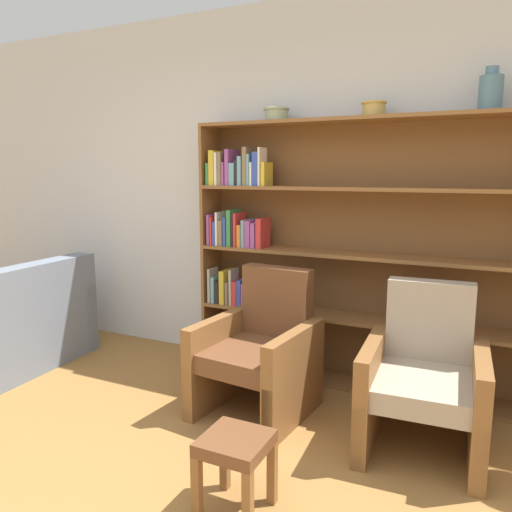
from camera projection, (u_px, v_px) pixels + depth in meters
The scene contains 8 objects.
wall_back at pixel (310, 191), 3.74m from camera, with size 12.00×0.06×2.75m.
bookshelf at pixel (335, 256), 3.55m from camera, with size 2.48×0.30×1.87m.
bowl_stoneware at pixel (276, 114), 3.56m from camera, with size 0.19×0.19×0.10m.
bowl_brass at pixel (374, 108), 3.26m from camera, with size 0.17×0.17×0.10m.
vase_tall at pixel (491, 92), 2.95m from camera, with size 0.14×0.14×0.26m.
armchair_leather at pixel (260, 352), 3.18m from camera, with size 0.70×0.74×0.90m.
armchair_cushioned at pixel (424, 380), 2.75m from camera, with size 0.68×0.72×0.90m.
footstool at pixel (235, 454), 2.22m from camera, with size 0.29×0.29×0.36m.
Camera 1 is at (1.28, -1.20, 1.52)m, focal length 35.00 mm.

